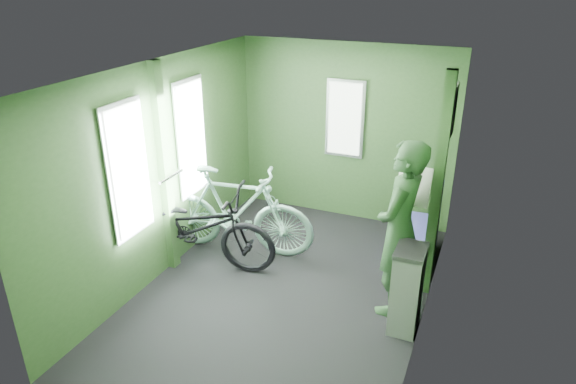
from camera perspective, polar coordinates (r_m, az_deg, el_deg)
name	(u,v)px	position (r m, az deg, el deg)	size (l,w,h in m)	color
room	(282,161)	(4.85, -0.68, 3.43)	(4.00, 4.02, 2.31)	black
bicycle_black	(198,265)	(6.00, -9.99, -7.95)	(0.65, 1.86, 0.98)	black
bicycle_mint	(237,253)	(6.17, -5.67, -6.71)	(0.52, 1.84, 1.11)	#8EC6B4
passenger	(399,229)	(4.91, 12.28, -4.05)	(0.51, 0.72, 1.75)	#274827
waste_box	(407,289)	(4.87, 13.07, -10.51)	(0.25, 0.35, 0.85)	slate
bench_seat	(416,240)	(6.06, 14.08, -5.20)	(0.50, 0.85, 0.88)	navy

